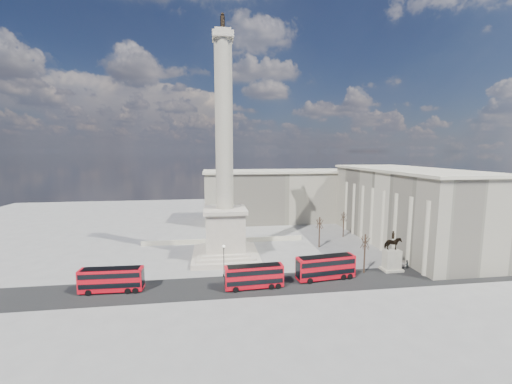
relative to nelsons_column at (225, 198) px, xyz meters
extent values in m
plane|color=gray|center=(0.00, -5.00, -12.92)|extent=(180.00, 180.00, 0.00)
cube|color=black|center=(5.00, -15.00, -12.91)|extent=(120.00, 9.00, 0.01)
cube|color=#BCB09C|center=(0.00, 0.00, -12.42)|extent=(14.00, 14.00, 1.00)
cube|color=#BCB09C|center=(0.00, 0.00, -11.67)|extent=(12.00, 12.00, 0.50)
cube|color=#BCB09C|center=(0.00, 0.00, -11.17)|extent=(10.00, 10.00, 0.50)
cube|color=#BCB09C|center=(0.00, 0.00, -6.92)|extent=(8.00, 8.00, 8.00)
cube|color=#BCB09C|center=(0.00, 0.00, -2.52)|extent=(9.00, 9.00, 0.80)
cylinder|color=#A69E89|center=(0.00, 0.00, 14.88)|extent=(3.60, 3.60, 34.00)
cube|color=#BCB09C|center=(0.00, 0.00, 32.48)|extent=(4.20, 4.20, 1.20)
cube|color=#BCB09C|center=(0.00, 0.00, 33.38)|extent=(3.20, 3.20, 0.60)
cylinder|color=black|center=(0.00, 0.00, 34.98)|extent=(0.90, 0.90, 2.60)
sphere|color=black|center=(0.00, 0.00, 36.58)|extent=(0.70, 0.70, 0.70)
cube|color=beige|center=(0.00, 11.00, -12.37)|extent=(40.00, 0.60, 1.10)
cube|color=beige|center=(45.00, 5.00, -3.92)|extent=(18.00, 45.00, 18.00)
cube|color=beige|center=(45.00, 5.00, 5.38)|extent=(19.00, 46.00, 0.60)
cube|color=beige|center=(20.00, 35.00, -4.92)|extent=(50.00, 16.00, 16.00)
cube|color=beige|center=(20.00, 35.00, 3.38)|extent=(51.00, 17.00, 0.60)
cube|color=red|center=(-19.04, -14.44, -10.78)|extent=(9.95, 2.52, 3.64)
cube|color=black|center=(-19.04, -14.44, -11.43)|extent=(9.55, 2.57, 0.81)
cube|color=black|center=(-19.04, -14.44, -9.82)|extent=(9.55, 2.57, 0.81)
cube|color=black|center=(-19.04, -14.44, -8.93)|extent=(8.95, 2.27, 0.05)
cylinder|color=black|center=(-22.30, -14.35, -12.42)|extent=(1.05, 2.39, 0.99)
cylinder|color=black|center=(-16.27, -14.52, -12.42)|extent=(1.05, 2.39, 0.99)
cylinder|color=black|center=(-15.08, -14.55, -12.42)|extent=(1.05, 2.39, 0.99)
cube|color=red|center=(4.11, -16.20, -10.81)|extent=(9.87, 2.72, 3.59)
cube|color=black|center=(4.11, -16.20, -11.45)|extent=(9.48, 2.76, 0.80)
cube|color=black|center=(4.11, -16.20, -9.86)|extent=(9.48, 2.76, 0.80)
cube|color=black|center=(4.11, -16.20, -8.99)|extent=(8.88, 2.45, 0.05)
cylinder|color=black|center=(0.89, -16.36, -12.43)|extent=(1.10, 2.39, 0.98)
cylinder|color=black|center=(6.84, -16.06, -12.43)|extent=(1.10, 2.39, 0.98)
cylinder|color=black|center=(8.01, -15.99, -12.43)|extent=(1.10, 2.39, 0.98)
cube|color=red|center=(17.26, -14.25, -10.62)|extent=(10.84, 3.68, 3.91)
cube|color=black|center=(17.26, -14.25, -11.32)|extent=(10.42, 3.69, 0.87)
cube|color=black|center=(17.26, -14.25, -9.58)|extent=(10.42, 3.69, 0.87)
cube|color=black|center=(17.26, -14.25, -8.64)|extent=(9.76, 3.31, 0.06)
cylinder|color=black|center=(13.78, -14.68, -12.39)|extent=(1.36, 2.64, 1.06)
cylinder|color=black|center=(20.21, -13.90, -12.39)|extent=(1.36, 2.64, 1.06)
cylinder|color=black|center=(21.48, -13.74, -12.39)|extent=(1.36, 2.64, 1.06)
cylinder|color=black|center=(-0.71, -10.58, -12.69)|extent=(0.40, 0.40, 0.46)
cylinder|color=black|center=(-0.71, -10.58, -10.18)|extent=(0.15, 0.15, 5.47)
cylinder|color=black|center=(-0.71, -10.58, -7.54)|extent=(0.27, 0.27, 0.27)
sphere|color=silver|center=(-0.71, -10.58, -7.22)|extent=(0.51, 0.51, 0.51)
cube|color=beige|center=(31.35, -11.95, -12.69)|extent=(3.69, 2.77, 0.46)
cube|color=beige|center=(31.35, -11.95, -10.89)|extent=(2.95, 2.03, 4.06)
imported|color=black|center=(31.35, -11.95, -7.61)|extent=(3.09, 1.69, 2.49)
cylinder|color=black|center=(31.35, -11.95, -6.06)|extent=(0.46, 0.46, 1.11)
sphere|color=black|center=(31.35, -11.95, -5.31)|extent=(0.33, 0.33, 0.33)
cylinder|color=#332319|center=(25.56, -12.33, -9.18)|extent=(0.30, 0.30, 7.46)
cylinder|color=#332319|center=(22.49, 4.21, -9.26)|extent=(0.34, 0.34, 7.32)
cylinder|color=#332319|center=(31.97, 12.20, -9.51)|extent=(0.29, 0.29, 6.81)
imported|color=black|center=(15.23, -10.74, -12.03)|extent=(0.69, 0.49, 1.77)
imported|color=black|center=(34.81, -11.50, -12.05)|extent=(0.92, 0.76, 1.73)
imported|color=black|center=(20.26, -10.73, -12.07)|extent=(1.03, 0.94, 1.68)
camera|label=1|loc=(-2.35, -65.83, 9.86)|focal=22.00mm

